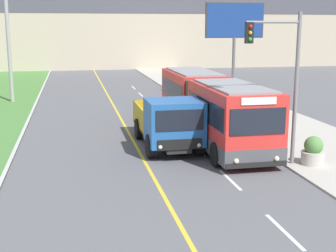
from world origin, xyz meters
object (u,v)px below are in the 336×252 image
Objects in this scene: utility_pole_far at (8,36)px; planter_round_second at (273,134)px; planter_round_near at (313,152)px; dump_truck at (170,124)px; planter_round_third at (248,119)px; billboard_large at (235,25)px; traffic_light_mast at (282,70)px; city_bus at (210,107)px.

planter_round_second is (13.84, -16.48, -4.38)m from utility_pole_far.
planter_round_second is at bearing 92.65° from planter_round_near.
utility_pole_far is 24.82m from planter_round_near.
planter_round_third is (5.16, 3.45, -0.62)m from dump_truck.
dump_truck is 5.25× the size of planter_round_third.
utility_pole_far is at bearing 176.45° from billboard_large.
utility_pole_far is 1.58× the size of traffic_light_mast.
city_bus reaches higher than planter_round_near.
planter_round_third is (-0.05, 7.08, 0.02)m from planter_round_near.
billboard_large is 19.90m from planter_round_near.
traffic_light_mast is at bearing -57.37° from utility_pole_far.
utility_pole_far is at bearing 118.25° from dump_truck.
utility_pole_far is 9.03× the size of planter_round_second.
traffic_light_mast is (12.62, -19.71, -1.03)m from utility_pole_far.
dump_truck is at bearing -139.65° from city_bus.
traffic_light_mast is at bearing -76.79° from city_bus.
city_bus is 1.31× the size of utility_pole_far.
dump_truck is 0.65× the size of utility_pole_far.
dump_truck is 18.05m from billboard_large.
city_bus is at bearing 138.27° from planter_round_second.
billboard_large is 6.35× the size of planter_round_near.
planter_round_second is at bearing -49.97° from utility_pole_far.
traffic_light_mast is 0.83× the size of billboard_large.
traffic_light_mast reaches higher than planter_round_near.
utility_pole_far reaches higher than planter_round_third.
planter_round_third is at bearing 33.81° from dump_truck.
utility_pole_far reaches higher than planter_round_second.
dump_truck reaches higher than planter_round_second.
traffic_light_mast is 5.26× the size of planter_round_near.
city_bus is at bearing 103.21° from traffic_light_mast.
billboard_large is (4.59, 18.64, 1.85)m from traffic_light_mast.
planter_round_near is (1.39, -0.31, -3.31)m from traffic_light_mast.
billboard_large is 13.34m from planter_round_third.
dump_truck reaches higher than planter_round_near.
planter_round_third is at bearing -105.32° from billboard_large.
planter_round_near is at bearing -12.52° from traffic_light_mast.
city_bus is 6.44m from planter_round_near.
planter_round_near is (-3.20, -18.95, -5.16)m from billboard_large.
utility_pole_far is 23.43m from traffic_light_mast.
utility_pole_far is (-11.34, 14.24, 3.35)m from city_bus.
billboard_large is at bearing 65.96° from city_bus.
city_bus is 1.72× the size of billboard_large.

